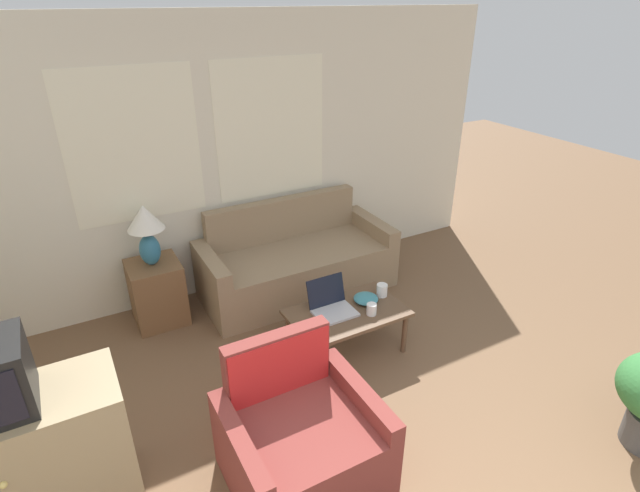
{
  "coord_description": "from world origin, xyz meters",
  "views": [
    {
      "loc": [
        -1.32,
        -0.68,
        2.69
      ],
      "look_at": [
        0.54,
        2.69,
        0.75
      ],
      "focal_mm": 28.0,
      "sensor_mm": 36.0,
      "label": 1
    }
  ],
  "objects_px": {
    "couch": "(295,264)",
    "laptop": "(332,305)",
    "table_lamp": "(146,227)",
    "armchair": "(299,439)",
    "snack_bowl": "(366,299)",
    "coffee_table": "(347,316)",
    "cup_yellow": "(372,309)",
    "cup_navy": "(382,290)"
  },
  "relations": [
    {
      "from": "table_lamp",
      "to": "cup_yellow",
      "type": "height_order",
      "value": "table_lamp"
    },
    {
      "from": "laptop",
      "to": "cup_navy",
      "type": "xyz_separation_m",
      "value": [
        0.49,
        -0.01,
        -0.0
      ]
    },
    {
      "from": "cup_navy",
      "to": "cup_yellow",
      "type": "xyz_separation_m",
      "value": [
        -0.23,
        -0.19,
        -0.01
      ]
    },
    {
      "from": "laptop",
      "to": "cup_navy",
      "type": "distance_m",
      "value": 0.49
    },
    {
      "from": "cup_yellow",
      "to": "snack_bowl",
      "type": "bearing_deg",
      "value": 69.96
    },
    {
      "from": "coffee_table",
      "to": "cup_yellow",
      "type": "xyz_separation_m",
      "value": [
        0.15,
        -0.13,
        0.09
      ]
    },
    {
      "from": "armchair",
      "to": "snack_bowl",
      "type": "distance_m",
      "value": 1.44
    },
    {
      "from": "laptop",
      "to": "snack_bowl",
      "type": "relative_size",
      "value": 1.59
    },
    {
      "from": "couch",
      "to": "armchair",
      "type": "bearing_deg",
      "value": -115.65
    },
    {
      "from": "armchair",
      "to": "snack_bowl",
      "type": "height_order",
      "value": "armchair"
    },
    {
      "from": "snack_bowl",
      "to": "cup_yellow",
      "type": "bearing_deg",
      "value": -110.04
    },
    {
      "from": "cup_yellow",
      "to": "armchair",
      "type": "bearing_deg",
      "value": -143.99
    },
    {
      "from": "table_lamp",
      "to": "laptop",
      "type": "xyz_separation_m",
      "value": [
        1.15,
        -1.15,
        -0.48
      ]
    },
    {
      "from": "couch",
      "to": "table_lamp",
      "type": "bearing_deg",
      "value": 175.87
    },
    {
      "from": "coffee_table",
      "to": "cup_yellow",
      "type": "bearing_deg",
      "value": -39.92
    },
    {
      "from": "coffee_table",
      "to": "laptop",
      "type": "xyz_separation_m",
      "value": [
        -0.1,
        0.07,
        0.1
      ]
    },
    {
      "from": "laptop",
      "to": "cup_yellow",
      "type": "relative_size",
      "value": 3.46
    },
    {
      "from": "cup_yellow",
      "to": "snack_bowl",
      "type": "distance_m",
      "value": 0.19
    },
    {
      "from": "table_lamp",
      "to": "cup_yellow",
      "type": "xyz_separation_m",
      "value": [
        1.41,
        -1.34,
        -0.49
      ]
    },
    {
      "from": "cup_navy",
      "to": "cup_yellow",
      "type": "bearing_deg",
      "value": -141.15
    },
    {
      "from": "coffee_table",
      "to": "couch",
      "type": "bearing_deg",
      "value": 85.75
    },
    {
      "from": "table_lamp",
      "to": "laptop",
      "type": "distance_m",
      "value": 1.7
    },
    {
      "from": "couch",
      "to": "cup_navy",
      "type": "xyz_separation_m",
      "value": [
        0.3,
        -1.06,
        0.17
      ]
    },
    {
      "from": "laptop",
      "to": "coffee_table",
      "type": "bearing_deg",
      "value": -33.98
    },
    {
      "from": "couch",
      "to": "table_lamp",
      "type": "relative_size",
      "value": 3.41
    },
    {
      "from": "table_lamp",
      "to": "cup_yellow",
      "type": "distance_m",
      "value": 2.01
    },
    {
      "from": "couch",
      "to": "cup_navy",
      "type": "bearing_deg",
      "value": -74.19
    },
    {
      "from": "coffee_table",
      "to": "cup_yellow",
      "type": "height_order",
      "value": "cup_yellow"
    },
    {
      "from": "table_lamp",
      "to": "snack_bowl",
      "type": "distance_m",
      "value": 1.95
    },
    {
      "from": "couch",
      "to": "armchair",
      "type": "relative_size",
      "value": 2.13
    },
    {
      "from": "couch",
      "to": "table_lamp",
      "type": "height_order",
      "value": "table_lamp"
    },
    {
      "from": "table_lamp",
      "to": "cup_navy",
      "type": "relative_size",
      "value": 5.1
    },
    {
      "from": "couch",
      "to": "laptop",
      "type": "distance_m",
      "value": 1.08
    },
    {
      "from": "cup_navy",
      "to": "snack_bowl",
      "type": "xyz_separation_m",
      "value": [
        -0.17,
        -0.01,
        -0.03
      ]
    },
    {
      "from": "couch",
      "to": "cup_yellow",
      "type": "height_order",
      "value": "couch"
    },
    {
      "from": "table_lamp",
      "to": "cup_navy",
      "type": "height_order",
      "value": "table_lamp"
    },
    {
      "from": "coffee_table",
      "to": "cup_navy",
      "type": "height_order",
      "value": "cup_navy"
    },
    {
      "from": "coffee_table",
      "to": "laptop",
      "type": "height_order",
      "value": "laptop"
    },
    {
      "from": "laptop",
      "to": "cup_navy",
      "type": "height_order",
      "value": "laptop"
    },
    {
      "from": "coffee_table",
      "to": "snack_bowl",
      "type": "relative_size",
      "value": 4.56
    },
    {
      "from": "cup_navy",
      "to": "snack_bowl",
      "type": "bearing_deg",
      "value": -176.53
    },
    {
      "from": "table_lamp",
      "to": "laptop",
      "type": "height_order",
      "value": "table_lamp"
    }
  ]
}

